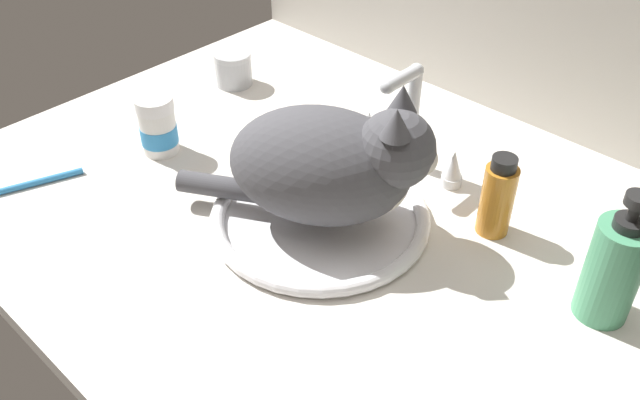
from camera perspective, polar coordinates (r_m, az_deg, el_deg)
name	(u,v)px	position (r cm, az deg, el deg)	size (l,w,h in cm)	color
countertop	(316,213)	(101.29, -0.34, -1.06)	(106.77, 82.77, 3.00)	silver
backsplash_wall	(489,29)	(123.24, 13.90, 13.62)	(106.77, 2.40, 33.21)	beige
sink_basin	(320,217)	(96.67, 0.00, -1.45)	(31.13, 31.13, 2.09)	white
faucet	(408,129)	(105.67, 7.37, 5.88)	(19.73, 9.76, 17.39)	silver
cat	(334,164)	(90.57, 1.13, 3.04)	(33.88, 27.10, 19.45)	#4C4C51
metal_jar	(233,68)	(130.81, -7.22, 10.81)	(6.95, 6.95, 6.30)	#B2B5BA
amber_bottle	(497,197)	(95.44, 14.55, 0.21)	(4.54, 4.54, 12.18)	#C67A23
soap_pump_bottle	(613,269)	(86.77, 23.21, -5.30)	(6.48, 6.48, 17.93)	#4C9E70
pill_bottle	(158,127)	(112.39, -13.34, 5.96)	(6.05, 6.05, 9.80)	white
toothbrush	(24,185)	(112.44, -23.41, 1.17)	(6.60, 15.92, 1.70)	#338CD1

